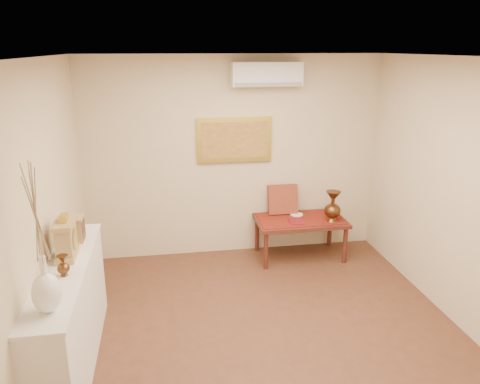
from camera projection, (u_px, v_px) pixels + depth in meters
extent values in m
plane|color=brown|center=(270.00, 343.00, 4.59)|extent=(4.50, 4.50, 0.00)
plane|color=silver|center=(276.00, 58.00, 3.78)|extent=(4.50, 4.50, 0.00)
cube|color=beige|center=(234.00, 158.00, 6.30)|extent=(4.00, 0.02, 2.70)
cube|color=beige|center=(38.00, 228.00, 3.87)|extent=(0.02, 4.50, 2.70)
cube|color=beige|center=(475.00, 202.00, 4.50)|extent=(0.02, 4.50, 2.70)
cube|color=maroon|center=(300.00, 219.00, 6.33)|extent=(1.14, 0.59, 0.01)
cylinder|color=white|center=(297.00, 215.00, 6.46)|extent=(0.17, 0.17, 0.01)
cube|color=maroon|center=(296.00, 221.00, 6.21)|extent=(0.20, 0.26, 0.01)
cube|color=maroon|center=(283.00, 199.00, 6.48)|extent=(0.41, 0.18, 0.42)
cube|color=white|center=(71.00, 318.00, 4.16)|extent=(0.35, 2.00, 0.95)
cube|color=white|center=(65.00, 268.00, 4.01)|extent=(0.37, 2.02, 0.03)
cube|color=tan|center=(68.00, 254.00, 4.19)|extent=(0.16, 0.36, 0.05)
cube|color=tan|center=(66.00, 239.00, 4.14)|extent=(0.14, 0.30, 0.25)
cylinder|color=beige|center=(75.00, 238.00, 4.16)|extent=(0.01, 0.17, 0.17)
cylinder|color=gold|center=(75.00, 238.00, 4.16)|extent=(0.01, 0.19, 0.19)
cube|color=tan|center=(64.00, 224.00, 4.10)|extent=(0.17, 0.34, 0.04)
cube|color=gold|center=(63.00, 218.00, 4.08)|extent=(0.06, 0.11, 0.07)
cube|color=tan|center=(75.00, 230.00, 4.52)|extent=(0.15, 0.20, 0.22)
cube|color=#532118|center=(84.00, 234.00, 4.54)|extent=(0.01, 0.17, 0.09)
cube|color=#532118|center=(83.00, 225.00, 4.51)|extent=(0.01, 0.17, 0.09)
cube|color=tan|center=(74.00, 218.00, 4.48)|extent=(0.16, 0.21, 0.02)
cube|color=#532118|center=(300.00, 221.00, 6.34)|extent=(1.20, 0.70, 0.05)
cylinder|color=#532118|center=(266.00, 251.00, 6.06)|extent=(0.06, 0.06, 0.50)
cylinder|color=#532118|center=(345.00, 245.00, 6.23)|extent=(0.06, 0.06, 0.50)
cylinder|color=#532118|center=(257.00, 234.00, 6.61)|extent=(0.06, 0.06, 0.50)
cylinder|color=#532118|center=(330.00, 229.00, 6.78)|extent=(0.06, 0.06, 0.50)
cube|color=gold|center=(234.00, 140.00, 6.20)|extent=(1.00, 0.05, 0.60)
cube|color=#B2843E|center=(235.00, 140.00, 6.18)|extent=(0.88, 0.01, 0.48)
cube|color=silver|center=(267.00, 74.00, 5.92)|extent=(0.90, 0.24, 0.30)
cube|color=gray|center=(268.00, 85.00, 5.84)|extent=(0.86, 0.02, 0.05)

